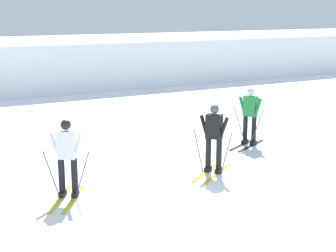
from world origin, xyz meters
The scene contains 5 objects.
ground_plane centered at (0.00, 0.00, 0.00)m, with size 120.00×120.00×0.00m, color white.
far_snow_ridge centered at (0.00, 19.57, 1.17)m, with size 80.00×8.58×2.33m, color white.
skier_white centered at (-2.04, 2.48, 0.92)m, with size 1.17×1.55×1.71m.
skier_green centered at (4.03, 4.16, 0.96)m, with size 1.59×1.06×1.71m.
skier_black centered at (1.62, 2.43, 0.92)m, with size 1.51×1.24×1.71m.
Camera 1 is at (-4.97, -7.57, 3.96)m, focal length 53.97 mm.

